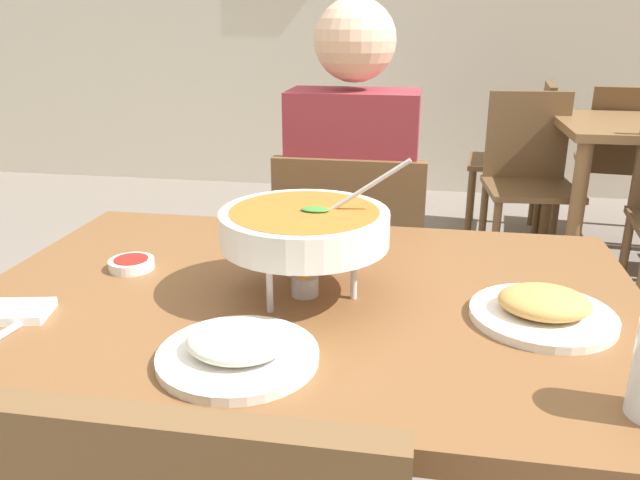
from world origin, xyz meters
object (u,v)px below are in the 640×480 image
Objects in this scene: appetizer_plate at (543,309)px; chair_bg_corner at (524,151)px; dining_table_main at (307,351)px; rice_plate at (238,348)px; chair_diner_main at (351,279)px; sauce_dish at (131,264)px; chair_bg_right at (622,155)px; diner_main at (354,201)px; chair_bg_window at (528,170)px; curry_bowl at (304,228)px.

appetizer_plate is 0.27× the size of chair_bg_corner.
rice_plate reaches higher than dining_table_main.
chair_diner_main reaches higher than appetizer_plate.
sauce_dish is at bearing -119.56° from chair_diner_main.
sauce_dish is 3.21m from chair_bg_right.
appetizer_plate is at bearing -62.11° from diner_main.
chair_bg_window is (-0.04, -0.51, 0.00)m from chair_bg_corner.
chair_bg_window is (0.32, 2.32, -0.29)m from appetizer_plate.
chair_bg_corner is at bearing 178.56° from chair_bg_right.
rice_plate is at bearing -93.13° from chair_diner_main.
chair_bg_corner reaches higher than appetizer_plate.
appetizer_plate is at bearing -61.08° from chair_diner_main.
curry_bowl is 0.39m from sauce_dish.
chair_bg_right is (1.68, 2.72, -0.28)m from sauce_dish.
chair_bg_right is (1.31, 2.07, 0.00)m from chair_diner_main.
curry_bowl is at bearing -90.05° from diner_main.
chair_bg_window is at bearing -139.67° from chair_bg_right.
chair_bg_corner is 1.00× the size of chair_bg_window.
rice_plate is 3.17m from chair_bg_corner.
appetizer_plate is at bearing -4.35° from curry_bowl.
rice_plate is 2.67m from chair_bg_window.
rice_plate is 0.51m from appetizer_plate.
chair_bg_right is (1.31, 2.77, -0.15)m from dining_table_main.
chair_bg_right is (1.36, 3.03, -0.29)m from rice_plate.
sauce_dish is 2.49m from chair_bg_window.
appetizer_plate is 2.67× the size of sauce_dish.
chair_diner_main reaches higher than dining_table_main.
appetizer_plate is at bearing -97.75° from chair_bg_window.
chair_diner_main is at bearing -90.00° from diner_main.
chair_diner_main is 0.80m from sauce_dish.
appetizer_plate is at bearing -97.26° from chair_bg_corner.
sauce_dish reaches higher than dining_table_main.
rice_plate is 3.33m from chair_bg_right.
diner_main reaches higher than rice_plate.
chair_bg_corner is at bearing 69.67° from chair_diner_main.
chair_diner_main is 0.69× the size of diner_main.
chair_bg_corner is (0.77, 2.80, -0.40)m from curry_bowl.
dining_table_main is 13.59× the size of sauce_dish.
curry_bowl is (-0.00, -0.75, 0.16)m from diner_main.
chair_diner_main is 1.00× the size of chair_bg_corner.
curry_bowl is at bearing 78.10° from rice_plate.
curry_bowl is 0.27m from rice_plate.
dining_table_main is 0.25m from curry_bowl.
chair_bg_window is at bearing 82.25° from appetizer_plate.
rice_plate is at bearing -101.90° from curry_bowl.
dining_table_main is at bearing -90.00° from diner_main.
chair_diner_main and chair_bg_right have the same top height.
diner_main is 1.00m from rice_plate.
chair_diner_main and chair_bg_window have the same top height.
diner_main is 1.46× the size of chair_bg_right.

